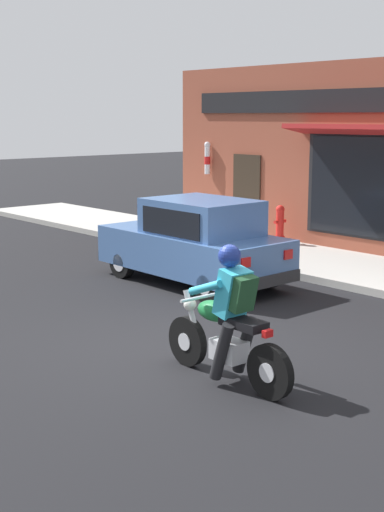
{
  "coord_description": "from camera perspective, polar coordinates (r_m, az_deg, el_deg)",
  "views": [
    {
      "loc": [
        -6.0,
        -6.85,
        3.03
      ],
      "look_at": [
        1.06,
        1.0,
        0.95
      ],
      "focal_mm": 50.0,
      "sensor_mm": 36.0,
      "label": 1
    }
  ],
  "objects": [
    {
      "name": "motorcycle_with_rider",
      "position": [
        8.19,
        2.88,
        -5.56
      ],
      "size": [
        0.56,
        2.02,
        1.62
      ],
      "color": "black",
      "rests_on": "ground"
    },
    {
      "name": "car_hatchback",
      "position": [
        12.96,
        0.22,
        1.09
      ],
      "size": [
        1.68,
        3.8,
        1.57
      ],
      "color": "black",
      "rests_on": "ground"
    },
    {
      "name": "ground_plane",
      "position": [
        9.59,
        -0.75,
        -7.26
      ],
      "size": [
        80.0,
        80.0,
        0.0
      ],
      "primitive_type": "plane",
      "color": "black"
    },
    {
      "name": "fire_hydrant",
      "position": [
        16.56,
        7.05,
        2.52
      ],
      "size": [
        0.36,
        0.24,
        0.88
      ],
      "color": "red",
      "rests_on": "sidewalk_curb"
    },
    {
      "name": "storefront_building",
      "position": [
        15.95,
        12.94,
        7.55
      ],
      "size": [
        1.25,
        10.73,
        4.2
      ],
      "color": "brown",
      "rests_on": "ground"
    },
    {
      "name": "sidewalk_curb",
      "position": [
        15.42,
        7.28,
        -0.01
      ],
      "size": [
        2.6,
        22.0,
        0.14
      ],
      "primitive_type": "cube",
      "color": "#ADAAA3",
      "rests_on": "ground"
    }
  ]
}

